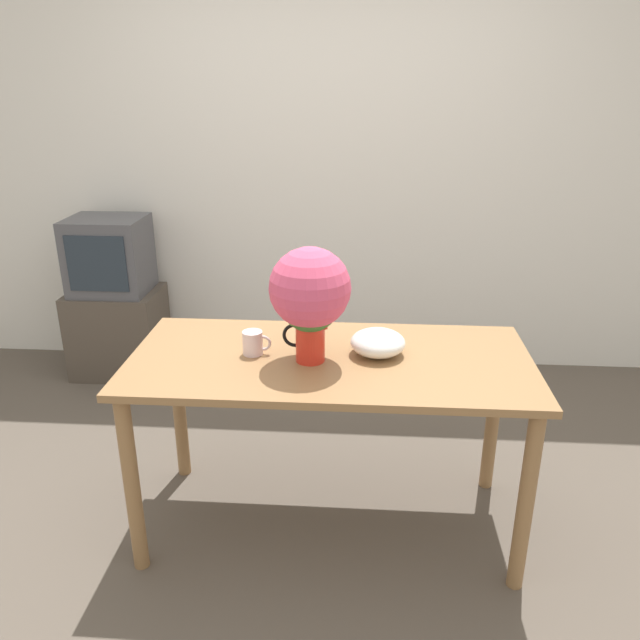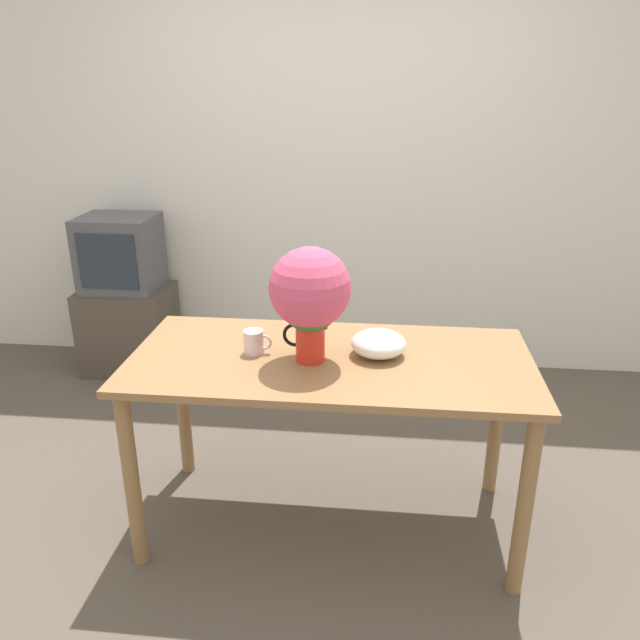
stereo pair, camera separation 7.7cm
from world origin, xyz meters
The scene contains 8 objects.
ground_plane centered at (0.00, 0.00, 0.00)m, with size 12.00×12.00×0.00m, color brown.
wall_back centered at (0.00, 1.71, 1.30)m, with size 8.00×0.05×2.60m.
table centered at (0.10, 0.00, 0.68)m, with size 1.58×0.75×0.79m.
flower_vase centered at (0.03, -0.04, 1.06)m, with size 0.31×0.31×0.45m.
coffee_mug centered at (-0.20, 0.01, 0.84)m, with size 0.11×0.08×0.10m.
white_bowl centered at (0.29, 0.04, 0.84)m, with size 0.22×0.22×0.10m.
tv_stand centered at (-1.34, 1.40, 0.28)m, with size 0.56×0.42×0.55m.
tv_set centered at (-1.34, 1.40, 0.79)m, with size 0.46×0.39×0.47m.
Camera 2 is at (0.30, -2.21, 1.81)m, focal length 35.00 mm.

